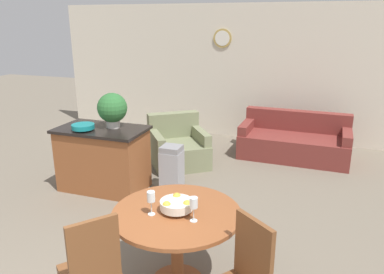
{
  "coord_description": "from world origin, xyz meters",
  "views": [
    {
      "loc": [
        1.57,
        -1.63,
        2.37
      ],
      "look_at": [
        0.1,
        2.65,
        0.96
      ],
      "focal_mm": 35.0,
      "sensor_mm": 36.0,
      "label": 1
    }
  ],
  "objects_px": {
    "wine_glass_right": "(194,204)",
    "dining_chair_near_left": "(92,268)",
    "fruit_bowl": "(177,204)",
    "trash_bin": "(172,169)",
    "couch": "(294,142)",
    "potted_plant": "(112,109)",
    "armchair": "(178,148)",
    "dining_table": "(177,229)",
    "kitchen_island": "(103,158)",
    "teal_bowl": "(83,127)",
    "wine_glass_left": "(151,198)"
  },
  "relations": [
    {
      "from": "kitchen_island",
      "to": "potted_plant",
      "type": "distance_m",
      "value": 0.75
    },
    {
      "from": "dining_chair_near_left",
      "to": "fruit_bowl",
      "type": "xyz_separation_m",
      "value": [
        0.44,
        0.68,
        0.28
      ]
    },
    {
      "from": "kitchen_island",
      "to": "trash_bin",
      "type": "distance_m",
      "value": 1.0
    },
    {
      "from": "fruit_bowl",
      "to": "potted_plant",
      "type": "bearing_deg",
      "value": 133.51
    },
    {
      "from": "dining_chair_near_left",
      "to": "trash_bin",
      "type": "height_order",
      "value": "dining_chair_near_left"
    },
    {
      "from": "wine_glass_right",
      "to": "trash_bin",
      "type": "height_order",
      "value": "wine_glass_right"
    },
    {
      "from": "wine_glass_left",
      "to": "trash_bin",
      "type": "height_order",
      "value": "wine_glass_left"
    },
    {
      "from": "wine_glass_right",
      "to": "dining_chair_near_left",
      "type": "bearing_deg",
      "value": -137.97
    },
    {
      "from": "kitchen_island",
      "to": "trash_bin",
      "type": "bearing_deg",
      "value": 13.56
    },
    {
      "from": "fruit_bowl",
      "to": "potted_plant",
      "type": "xyz_separation_m",
      "value": [
        -1.63,
        1.71,
        0.36
      ]
    },
    {
      "from": "dining_table",
      "to": "fruit_bowl",
      "type": "distance_m",
      "value": 0.24
    },
    {
      "from": "dining_table",
      "to": "potted_plant",
      "type": "height_order",
      "value": "potted_plant"
    },
    {
      "from": "dining_chair_near_left",
      "to": "armchair",
      "type": "height_order",
      "value": "dining_chair_near_left"
    },
    {
      "from": "kitchen_island",
      "to": "couch",
      "type": "height_order",
      "value": "kitchen_island"
    },
    {
      "from": "dining_chair_near_left",
      "to": "teal_bowl",
      "type": "xyz_separation_m",
      "value": [
        -1.5,
        2.12,
        0.43
      ]
    },
    {
      "from": "potted_plant",
      "to": "armchair",
      "type": "height_order",
      "value": "potted_plant"
    },
    {
      "from": "dining_table",
      "to": "kitchen_island",
      "type": "height_order",
      "value": "kitchen_island"
    },
    {
      "from": "teal_bowl",
      "to": "couch",
      "type": "xyz_separation_m",
      "value": [
        2.69,
        2.44,
        -0.7
      ]
    },
    {
      "from": "potted_plant",
      "to": "armchair",
      "type": "xyz_separation_m",
      "value": [
        0.52,
        1.18,
        -0.91
      ]
    },
    {
      "from": "potted_plant",
      "to": "trash_bin",
      "type": "distance_m",
      "value": 1.19
    },
    {
      "from": "wine_glass_right",
      "to": "potted_plant",
      "type": "relative_size",
      "value": 0.44
    },
    {
      "from": "wine_glass_right",
      "to": "trash_bin",
      "type": "relative_size",
      "value": 0.32
    },
    {
      "from": "dining_table",
      "to": "wine_glass_right",
      "type": "distance_m",
      "value": 0.4
    },
    {
      "from": "potted_plant",
      "to": "trash_bin",
      "type": "bearing_deg",
      "value": 9.73
    },
    {
      "from": "kitchen_island",
      "to": "dining_chair_near_left",
      "type": "bearing_deg",
      "value": -59.97
    },
    {
      "from": "fruit_bowl",
      "to": "trash_bin",
      "type": "relative_size",
      "value": 0.43
    },
    {
      "from": "fruit_bowl",
      "to": "potted_plant",
      "type": "distance_m",
      "value": 2.39
    },
    {
      "from": "kitchen_island",
      "to": "trash_bin",
      "type": "relative_size",
      "value": 1.84
    },
    {
      "from": "armchair",
      "to": "potted_plant",
      "type": "bearing_deg",
      "value": -149.81
    },
    {
      "from": "dining_chair_near_left",
      "to": "armchair",
      "type": "distance_m",
      "value": 3.65
    },
    {
      "from": "kitchen_island",
      "to": "teal_bowl",
      "type": "distance_m",
      "value": 0.57
    },
    {
      "from": "wine_glass_right",
      "to": "couch",
      "type": "xyz_separation_m",
      "value": [
        0.55,
        3.99,
        -0.64
      ]
    },
    {
      "from": "fruit_bowl",
      "to": "armchair",
      "type": "distance_m",
      "value": 3.15
    },
    {
      "from": "fruit_bowl",
      "to": "kitchen_island",
      "type": "distance_m",
      "value": 2.43
    },
    {
      "from": "fruit_bowl",
      "to": "wine_glass_left",
      "type": "distance_m",
      "value": 0.24
    },
    {
      "from": "fruit_bowl",
      "to": "wine_glass_right",
      "type": "relative_size",
      "value": 1.35
    },
    {
      "from": "kitchen_island",
      "to": "teal_bowl",
      "type": "relative_size",
      "value": 4.04
    },
    {
      "from": "dining_table",
      "to": "wine_glass_right",
      "type": "relative_size",
      "value": 5.29
    },
    {
      "from": "dining_chair_near_left",
      "to": "wine_glass_right",
      "type": "distance_m",
      "value": 0.94
    },
    {
      "from": "fruit_bowl",
      "to": "teal_bowl",
      "type": "xyz_separation_m",
      "value": [
        -1.94,
        1.44,
        0.15
      ]
    },
    {
      "from": "dining_table",
      "to": "potted_plant",
      "type": "relative_size",
      "value": 2.34
    },
    {
      "from": "wine_glass_right",
      "to": "trash_bin",
      "type": "bearing_deg",
      "value": 116.95
    },
    {
      "from": "fruit_bowl",
      "to": "teal_bowl",
      "type": "bearing_deg",
      "value": 143.38
    },
    {
      "from": "dining_table",
      "to": "armchair",
      "type": "relative_size",
      "value": 0.9
    },
    {
      "from": "wine_glass_left",
      "to": "wine_glass_right",
      "type": "relative_size",
      "value": 1.0
    },
    {
      "from": "kitchen_island",
      "to": "teal_bowl",
      "type": "height_order",
      "value": "teal_bowl"
    },
    {
      "from": "wine_glass_left",
      "to": "armchair",
      "type": "relative_size",
      "value": 0.17
    },
    {
      "from": "fruit_bowl",
      "to": "couch",
      "type": "bearing_deg",
      "value": 79.13
    },
    {
      "from": "kitchen_island",
      "to": "couch",
      "type": "relative_size",
      "value": 0.66
    },
    {
      "from": "armchair",
      "to": "teal_bowl",
      "type": "bearing_deg",
      "value": -155.95
    }
  ]
}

